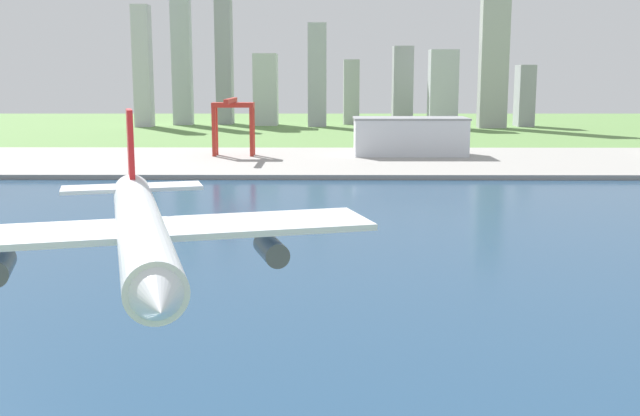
% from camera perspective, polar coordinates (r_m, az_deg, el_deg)
% --- Properties ---
extents(ground_plane, '(2400.00, 2400.00, 0.00)m').
position_cam_1_polar(ground_plane, '(242.75, 4.39, -1.74)').
color(ground_plane, '#5E8946').
extents(water_bay, '(840.00, 360.00, 0.15)m').
position_cam_1_polar(water_bay, '(184.54, 5.69, -5.47)').
color(water_bay, navy).
rests_on(water_bay, ground).
extents(industrial_pier, '(840.00, 140.00, 2.50)m').
position_cam_1_polar(industrial_pier, '(430.16, 2.63, 3.52)').
color(industrial_pier, '#9C9893').
rests_on(industrial_pier, ground).
extents(airplane_landing, '(36.97, 40.89, 11.57)m').
position_cam_1_polar(airplane_landing, '(58.60, -13.31, -1.55)').
color(airplane_landing, silver).
extents(port_crane_red, '(24.31, 43.19, 33.72)m').
position_cam_1_polar(port_crane_red, '(447.67, -6.55, 7.03)').
color(port_crane_red, '#B72D23').
rests_on(port_crane_red, industrial_pier).
extents(warehouse_main, '(66.93, 29.97, 22.20)m').
position_cam_1_polar(warehouse_main, '(454.71, 6.76, 5.37)').
color(warehouse_main, silver).
rests_on(warehouse_main, industrial_pier).
extents(distant_skyline, '(387.13, 80.41, 136.12)m').
position_cam_1_polar(distant_skyline, '(757.82, 0.70, 9.97)').
color(distant_skyline, silver).
rests_on(distant_skyline, ground).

